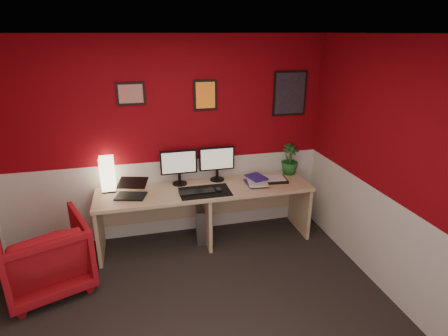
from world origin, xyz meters
TOP-DOWN VIEW (x-y plane):
  - ground at (0.00, 0.00)m, footprint 4.00×3.50m
  - ceiling at (0.00, 0.00)m, footprint 4.00×3.50m
  - wall_back at (0.00, 1.75)m, footprint 4.00×0.01m
  - wall_right at (2.00, 0.00)m, footprint 0.01×3.50m
  - wainscot_back at (0.00, 1.75)m, footprint 4.00×0.01m
  - wainscot_right at (2.00, 0.00)m, footprint 0.01×3.50m
  - desk at (0.41, 1.41)m, footprint 2.60×0.65m
  - shoji_lamp at (-0.71, 1.62)m, footprint 0.16×0.16m
  - laptop at (-0.46, 1.37)m, footprint 0.38×0.31m
  - monitor_left at (0.13, 1.61)m, footprint 0.45×0.06m
  - monitor_right at (0.62, 1.63)m, footprint 0.45×0.06m
  - desk_mat at (0.39, 1.31)m, footprint 0.60×0.38m
  - keyboard at (0.29, 1.29)m, footprint 0.42×0.15m
  - mouse at (0.55, 1.28)m, footprint 0.06×0.10m
  - book_bottom at (0.93, 1.39)m, footprint 0.21×0.27m
  - book_middle at (0.95, 1.38)m, footprint 0.28×0.35m
  - book_top at (0.98, 1.42)m, footprint 0.26×0.31m
  - zen_tray at (1.30, 1.44)m, footprint 0.37×0.28m
  - potted_plant at (1.60, 1.62)m, footprint 0.27×0.27m
  - pc_tower at (0.41, 1.52)m, footprint 0.25×0.47m
  - armchair at (-1.35, 0.92)m, footprint 1.05×1.06m
  - art_left at (-0.36, 1.74)m, footprint 0.32×0.02m
  - art_center at (0.50, 1.74)m, footprint 0.28×0.02m
  - art_right at (1.59, 1.74)m, footprint 0.44×0.02m

SIDE VIEW (x-z plane):
  - ground at x=0.00m, z-range -0.01..0.01m
  - pc_tower at x=0.41m, z-range 0.00..0.45m
  - desk at x=0.41m, z-range 0.00..0.73m
  - armchair at x=-1.35m, z-range 0.00..0.75m
  - wainscot_back at x=0.00m, z-range 0.00..1.00m
  - wainscot_right at x=2.00m, z-range 0.00..1.00m
  - desk_mat at x=0.39m, z-range 0.73..0.74m
  - book_bottom at x=0.93m, z-range 0.73..0.76m
  - keyboard at x=0.29m, z-range 0.74..0.75m
  - zen_tray at x=1.30m, z-range 0.73..0.76m
  - mouse at x=0.55m, z-range 0.74..0.77m
  - book_middle at x=0.95m, z-range 0.76..0.78m
  - book_top at x=0.98m, z-range 0.78..0.81m
  - laptop at x=-0.46m, z-range 0.73..0.95m
  - shoji_lamp at x=-0.71m, z-range 0.73..1.13m
  - potted_plant at x=1.60m, z-range 0.73..1.14m
  - monitor_left at x=0.13m, z-range 0.73..1.31m
  - monitor_right at x=0.62m, z-range 0.73..1.31m
  - wall_back at x=0.00m, z-range 0.00..2.50m
  - wall_right at x=2.00m, z-range 0.00..2.50m
  - art_right at x=1.59m, z-range 1.50..2.06m
  - art_center at x=0.50m, z-range 1.62..1.98m
  - art_left at x=-0.36m, z-range 1.72..1.98m
  - ceiling at x=0.00m, z-range 2.50..2.50m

